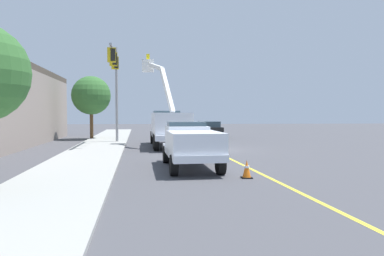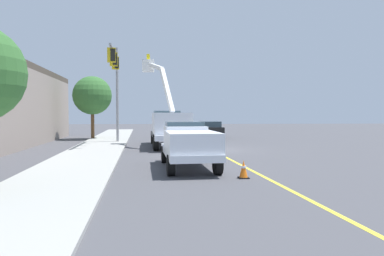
% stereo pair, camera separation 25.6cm
% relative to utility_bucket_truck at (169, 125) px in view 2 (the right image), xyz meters
% --- Properties ---
extents(ground, '(120.00, 120.00, 0.00)m').
position_rel_utility_bucket_truck_xyz_m(ground, '(-2.84, -2.86, -1.62)').
color(ground, '#47474C').
extents(sidewalk_far_side, '(60.10, 7.94, 0.12)m').
position_rel_utility_bucket_truck_xyz_m(sidewalk_far_side, '(-3.40, 4.79, -1.56)').
color(sidewalk_far_side, '#9E9E99').
rests_on(sidewalk_far_side, ground).
extents(lane_centre_stripe, '(49.88, 3.79, 0.01)m').
position_rel_utility_bucket_truck_xyz_m(lane_centre_stripe, '(-2.84, -2.86, -1.61)').
color(lane_centre_stripe, yellow).
rests_on(lane_centre_stripe, ground).
extents(utility_bucket_truck, '(8.36, 3.62, 7.09)m').
position_rel_utility_bucket_truck_xyz_m(utility_bucket_truck, '(0.00, 0.00, 0.00)').
color(utility_bucket_truck, white).
rests_on(utility_bucket_truck, ground).
extents(service_pickup_truck, '(5.74, 2.51, 2.06)m').
position_rel_utility_bucket_truck_xyz_m(service_pickup_truck, '(-10.58, -0.80, -0.50)').
color(service_pickup_truck, white).
rests_on(service_pickup_truck, ground).
extents(passing_minivan, '(4.93, 2.24, 1.69)m').
position_rel_utility_bucket_truck_xyz_m(passing_minivan, '(9.16, -4.25, -0.64)').
color(passing_minivan, black).
rests_on(passing_minivan, ground).
extents(traffic_cone_leading, '(0.40, 0.40, 0.69)m').
position_rel_utility_bucket_truck_xyz_m(traffic_cone_leading, '(-13.17, -2.74, -1.28)').
color(traffic_cone_leading, black).
rests_on(traffic_cone_leading, ground).
extents(traffic_cone_mid_front, '(0.40, 0.40, 0.83)m').
position_rel_utility_bucket_truck_xyz_m(traffic_cone_mid_front, '(4.50, -1.86, -1.21)').
color(traffic_cone_mid_front, black).
rests_on(traffic_cone_mid_front, ground).
extents(traffic_signal_mast, '(6.71, 0.84, 7.98)m').
position_rel_utility_bucket_truck_xyz_m(traffic_signal_mast, '(1.57, 4.13, 3.89)').
color(traffic_signal_mast, gray).
rests_on(traffic_signal_mast, ground).
extents(street_tree_right, '(3.67, 3.67, 6.03)m').
position_rel_utility_bucket_truck_xyz_m(street_tree_right, '(7.85, 7.24, 2.57)').
color(street_tree_right, brown).
rests_on(street_tree_right, ground).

